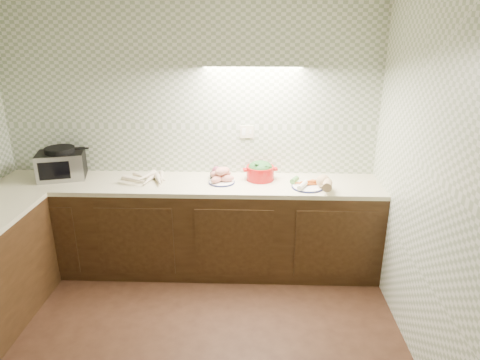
{
  "coord_description": "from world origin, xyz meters",
  "views": [
    {
      "loc": [
        0.62,
        -2.23,
        2.29
      ],
      "look_at": [
        0.5,
        1.25,
        1.02
      ],
      "focal_mm": 32.0,
      "sensor_mm": 36.0,
      "label": 1
    }
  ],
  "objects_px": {
    "parsnip_pile": "(152,179)",
    "dutch_oven": "(260,171)",
    "onion_bowl": "(218,174)",
    "veg_plate": "(315,183)",
    "sweet_potato_plate": "(221,177)",
    "toaster_oven": "(61,164)"
  },
  "relations": [
    {
      "from": "parsnip_pile",
      "to": "dutch_oven",
      "type": "distance_m",
      "value": 1.02
    },
    {
      "from": "parsnip_pile",
      "to": "dutch_oven",
      "type": "bearing_deg",
      "value": 6.69
    },
    {
      "from": "parsnip_pile",
      "to": "onion_bowl",
      "type": "xyz_separation_m",
      "value": [
        0.6,
        0.14,
        0.01
      ]
    },
    {
      "from": "sweet_potato_plate",
      "to": "veg_plate",
      "type": "bearing_deg",
      "value": -7.71
    },
    {
      "from": "toaster_oven",
      "to": "parsnip_pile",
      "type": "xyz_separation_m",
      "value": [
        0.89,
        -0.11,
        -0.1
      ]
    },
    {
      "from": "sweet_potato_plate",
      "to": "dutch_oven",
      "type": "relative_size",
      "value": 0.75
    },
    {
      "from": "onion_bowl",
      "to": "dutch_oven",
      "type": "height_order",
      "value": "dutch_oven"
    },
    {
      "from": "toaster_oven",
      "to": "sweet_potato_plate",
      "type": "height_order",
      "value": "toaster_oven"
    },
    {
      "from": "toaster_oven",
      "to": "sweet_potato_plate",
      "type": "relative_size",
      "value": 1.98
    },
    {
      "from": "dutch_oven",
      "to": "veg_plate",
      "type": "xyz_separation_m",
      "value": [
        0.49,
        -0.21,
        -0.04
      ]
    },
    {
      "from": "sweet_potato_plate",
      "to": "veg_plate",
      "type": "relative_size",
      "value": 0.63
    },
    {
      "from": "dutch_oven",
      "to": "veg_plate",
      "type": "height_order",
      "value": "dutch_oven"
    },
    {
      "from": "sweet_potato_plate",
      "to": "dutch_oven",
      "type": "height_order",
      "value": "dutch_oven"
    },
    {
      "from": "veg_plate",
      "to": "toaster_oven",
      "type": "bearing_deg",
      "value": 175.23
    },
    {
      "from": "onion_bowl",
      "to": "veg_plate",
      "type": "xyz_separation_m",
      "value": [
        0.89,
        -0.23,
        0.0
      ]
    },
    {
      "from": "dutch_oven",
      "to": "onion_bowl",
      "type": "bearing_deg",
      "value": 168.84
    },
    {
      "from": "sweet_potato_plate",
      "to": "dutch_oven",
      "type": "bearing_deg",
      "value": 14.59
    },
    {
      "from": "sweet_potato_plate",
      "to": "onion_bowl",
      "type": "distance_m",
      "value": 0.13
    },
    {
      "from": "sweet_potato_plate",
      "to": "veg_plate",
      "type": "xyz_separation_m",
      "value": [
        0.85,
        -0.12,
        -0.01
      ]
    },
    {
      "from": "parsnip_pile",
      "to": "onion_bowl",
      "type": "bearing_deg",
      "value": 13.16
    },
    {
      "from": "toaster_oven",
      "to": "dutch_oven",
      "type": "height_order",
      "value": "toaster_oven"
    },
    {
      "from": "parsnip_pile",
      "to": "onion_bowl",
      "type": "height_order",
      "value": "onion_bowl"
    }
  ]
}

